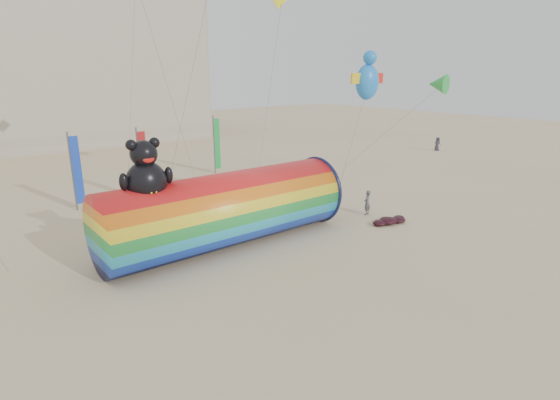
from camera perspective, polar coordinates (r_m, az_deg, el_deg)
ground at (r=22.19m, az=1.44°, el=-7.04°), size 160.00×160.00×0.00m
windsock_assembly at (r=22.90m, az=-7.00°, el=-0.99°), size 13.27×4.04×6.12m
kite_handler at (r=28.46m, az=11.31°, el=-0.33°), size 0.68×0.55×1.60m
fabric_bundle at (r=27.30m, az=14.13°, el=-2.61°), size 2.62×1.35×0.41m
festival_banners at (r=34.23m, az=-16.31°, el=5.29°), size 13.52×4.47×5.20m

